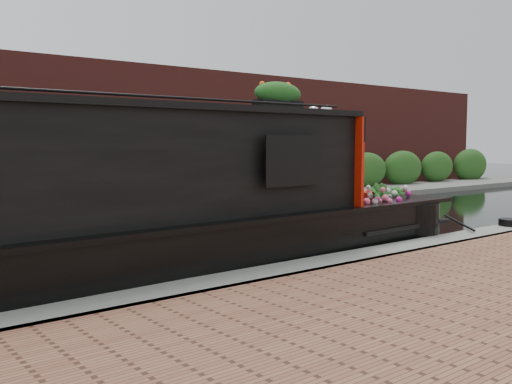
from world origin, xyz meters
TOP-DOWN VIEW (x-y plane):
  - ground at (0.00, 0.00)m, footprint 80.00×80.00m
  - near_bank_coping at (0.00, -3.30)m, footprint 40.00×0.60m
  - far_bank_path at (0.00, 4.20)m, footprint 40.00×2.40m
  - far_hedge at (0.00, 5.10)m, footprint 40.00×1.10m
  - far_brick_wall at (0.00, 7.20)m, footprint 40.00×1.00m
  - narrowboat at (-2.57, -1.97)m, footprint 12.05×2.43m
  - rope_fender at (3.95, -1.97)m, footprint 0.32×0.37m
  - coiled_mooring_rope at (5.12, -3.21)m, footprint 0.39×0.39m

SIDE VIEW (x-z plane):
  - ground at x=0.00m, z-range 0.00..0.00m
  - near_bank_coping at x=0.00m, z-range -0.25..0.25m
  - far_bank_path at x=0.00m, z-range -0.17..0.17m
  - far_hedge at x=0.00m, z-range -1.40..1.40m
  - far_brick_wall at x=0.00m, z-range -4.00..4.00m
  - rope_fender at x=3.95m, z-range 0.00..0.32m
  - coiled_mooring_rope at x=5.12m, z-range 0.25..0.37m
  - narrowboat at x=-2.57m, z-range -0.58..2.25m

